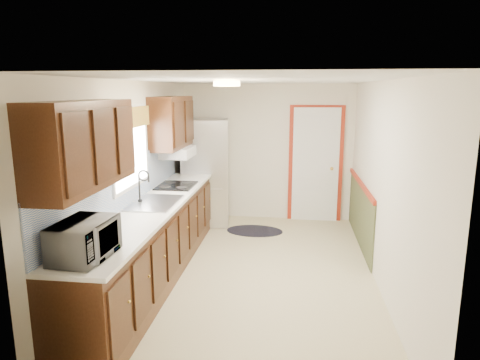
# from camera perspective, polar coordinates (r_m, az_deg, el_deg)

# --- Properties ---
(room_shell) EXTENTS (3.20, 5.20, 2.52)m
(room_shell) POSITION_cam_1_polar(r_m,az_deg,el_deg) (5.18, 1.92, -0.21)
(room_shell) COLOR #C4B98A
(room_shell) RESTS_ON ground
(kitchen_run) EXTENTS (0.63, 4.00, 2.20)m
(kitchen_run) POSITION_cam_1_polar(r_m,az_deg,el_deg) (5.26, -11.97, -4.67)
(kitchen_run) COLOR #32180B
(kitchen_run) RESTS_ON ground
(back_wall_trim) EXTENTS (1.12, 2.30, 2.08)m
(back_wall_trim) POSITION_cam_1_polar(r_m,az_deg,el_deg) (7.41, 11.19, 0.78)
(back_wall_trim) COLOR maroon
(back_wall_trim) RESTS_ON ground
(ceiling_fixture) EXTENTS (0.30, 0.30, 0.06)m
(ceiling_fixture) POSITION_cam_1_polar(r_m,az_deg,el_deg) (4.91, -1.78, 12.75)
(ceiling_fixture) COLOR #FFD88C
(ceiling_fixture) RESTS_ON room_shell
(microwave) EXTENTS (0.34, 0.58, 0.38)m
(microwave) POSITION_cam_1_polar(r_m,az_deg,el_deg) (3.70, -20.09, -7.01)
(microwave) COLOR white
(microwave) RESTS_ON kitchen_run
(refrigerator) EXTENTS (0.85, 0.81, 1.81)m
(refrigerator) POSITION_cam_1_polar(r_m,az_deg,el_deg) (7.38, -4.50, 1.07)
(refrigerator) COLOR #B7B7BC
(refrigerator) RESTS_ON ground
(rug) EXTENTS (0.95, 0.64, 0.01)m
(rug) POSITION_cam_1_polar(r_m,az_deg,el_deg) (7.13, 1.96, -6.79)
(rug) COLOR black
(rug) RESTS_ON ground
(cooktop) EXTENTS (0.51, 0.61, 0.02)m
(cooktop) POSITION_cam_1_polar(r_m,az_deg,el_deg) (6.18, -8.49, -0.74)
(cooktop) COLOR black
(cooktop) RESTS_ON kitchen_run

